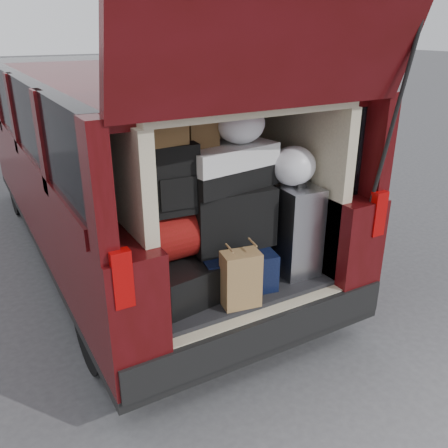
# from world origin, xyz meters

# --- Properties ---
(ground) EXTENTS (80.00, 80.00, 0.00)m
(ground) POSITION_xyz_m (0.00, 0.00, 0.00)
(ground) COLOR #3C3C3E
(ground) RESTS_ON ground
(minivan) EXTENTS (1.90, 5.35, 2.77)m
(minivan) POSITION_xyz_m (0.00, 1.86, 0.91)
(minivan) COLOR black
(minivan) RESTS_ON ground
(load_floor) EXTENTS (1.24, 1.05, 0.55)m
(load_floor) POSITION_xyz_m (0.00, 0.28, 0.28)
(load_floor) COLOR black
(load_floor) RESTS_ON ground
(black_hardshell) EXTENTS (0.52, 0.66, 0.24)m
(black_hardshell) POSITION_xyz_m (-0.36, 0.17, 0.67)
(black_hardshell) COLOR black
(black_hardshell) RESTS_ON load_floor
(navy_hardshell) EXTENTS (0.57, 0.66, 0.25)m
(navy_hardshell) POSITION_xyz_m (0.03, 0.15, 0.68)
(navy_hardshell) COLOR black
(navy_hardshell) RESTS_ON load_floor
(silver_roller) EXTENTS (0.28, 0.43, 0.62)m
(silver_roller) POSITION_xyz_m (0.47, 0.06, 0.86)
(silver_roller) COLOR silver
(silver_roller) RESTS_ON load_floor
(kraft_bag) EXTENTS (0.25, 0.18, 0.35)m
(kraft_bag) POSITION_xyz_m (-0.09, -0.18, 0.73)
(kraft_bag) COLOR #A6844A
(kraft_bag) RESTS_ON load_floor
(red_duffel) EXTENTS (0.50, 0.34, 0.32)m
(red_duffel) POSITION_xyz_m (-0.33, 0.18, 0.95)
(red_duffel) COLOR maroon
(red_duffel) RESTS_ON black_hardshell
(black_soft_case) EXTENTS (0.56, 0.36, 0.39)m
(black_soft_case) POSITION_xyz_m (0.03, 0.16, 1.00)
(black_soft_case) COLOR black
(black_soft_case) RESTS_ON navy_hardshell
(backpack) EXTENTS (0.31, 0.21, 0.42)m
(backpack) POSITION_xyz_m (-0.37, 0.14, 1.32)
(backpack) COLOR black
(backpack) RESTS_ON red_duffel
(twotone_duffel) EXTENTS (0.65, 0.40, 0.27)m
(twotone_duffel) POSITION_xyz_m (0.03, 0.18, 1.33)
(twotone_duffel) COLOR silver
(twotone_duffel) RESTS_ON black_soft_case
(grocery_sack_lower) EXTENTS (0.24, 0.20, 0.21)m
(grocery_sack_lower) POSITION_xyz_m (-0.41, 0.15, 1.63)
(grocery_sack_lower) COLOR brown
(grocery_sack_lower) RESTS_ON backpack
(grocery_sack_upper) EXTENTS (0.24, 0.21, 0.21)m
(grocery_sack_upper) POSITION_xyz_m (-0.15, 0.25, 1.57)
(grocery_sack_upper) COLOR brown
(grocery_sack_upper) RESTS_ON twotone_duffel
(plastic_bag_center) EXTENTS (0.32, 0.30, 0.25)m
(plastic_bag_center) POSITION_xyz_m (0.12, 0.17, 1.59)
(plastic_bag_center) COLOR white
(plastic_bag_center) RESTS_ON twotone_duffel
(plastic_bag_right) EXTENTS (0.31, 0.29, 0.26)m
(plastic_bag_right) POSITION_xyz_m (0.46, 0.06, 1.30)
(plastic_bag_right) COLOR white
(plastic_bag_right) RESTS_ON silver_roller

